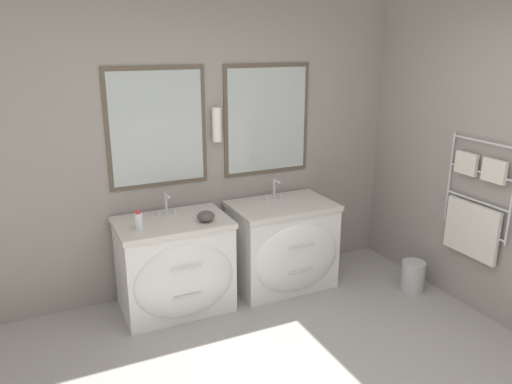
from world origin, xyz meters
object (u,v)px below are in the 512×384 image
object	(u,v)px
vanity_left	(176,266)
vanity_right	(284,245)
toiletry_bottle	(139,221)
amenity_bowl	(206,216)
waste_bin	(413,276)

from	to	relation	value
vanity_left	vanity_right	world-z (taller)	same
vanity_left	toiletry_bottle	size ratio (longest dim) A/B	5.74
toiletry_bottle	amenity_bowl	size ratio (longest dim) A/B	1.10
vanity_right	vanity_left	bearing A→B (deg)	180.00
vanity_right	waste_bin	size ratio (longest dim) A/B	3.27
vanity_left	vanity_right	bearing A→B (deg)	0.00
vanity_right	amenity_bowl	bearing A→B (deg)	-172.48
toiletry_bottle	amenity_bowl	bearing A→B (deg)	-4.34
vanity_left	amenity_bowl	distance (m)	0.51
vanity_left	waste_bin	distance (m)	2.14
waste_bin	amenity_bowl	bearing A→B (deg)	164.80
vanity_left	vanity_right	distance (m)	1.02
toiletry_bottle	waste_bin	bearing A→B (deg)	-12.79
vanity_right	amenity_bowl	xyz separation A→B (m)	(-0.78, -0.10, 0.43)
vanity_left	amenity_bowl	world-z (taller)	amenity_bowl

